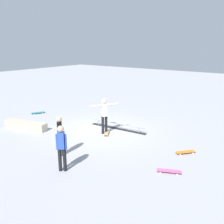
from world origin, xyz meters
name	(u,v)px	position (x,y,z in m)	size (l,w,h in m)	color
ground_plane	(101,131)	(0.00, 0.00, 0.00)	(60.00, 60.00, 0.00)	#9E9EA3
grind_rail	(118,126)	(-0.52, -0.72, 0.13)	(3.14, 0.51, 0.31)	black
skate_ledge	(26,125)	(3.27, 2.08, 0.20)	(2.40, 0.45, 0.39)	#B2A893
skater_main	(104,114)	(-0.38, 0.21, 1.00)	(0.76, 1.24, 1.72)	black
skateboard_main	(107,132)	(-0.51, 0.20, 0.07)	(0.59, 0.78, 0.09)	tan
bystander_blue_shirt	(62,146)	(-1.48, 3.89, 0.91)	(0.34, 0.28, 1.61)	black
bystander_black_shirt	(60,134)	(-0.53, 3.12, 0.88)	(0.31, 0.29, 1.57)	brown
loose_skateboard_orange	(185,152)	(-4.35, 0.10, 0.07)	(0.66, 0.74, 0.09)	orange
loose_skateboard_teal	(38,113)	(5.09, -0.04, 0.07)	(0.53, 0.81, 0.09)	teal
loose_skateboard_pink	(169,171)	(-4.44, 1.88, 0.07)	(0.81, 0.52, 0.09)	#E05993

